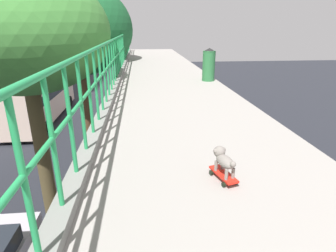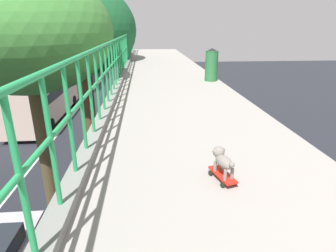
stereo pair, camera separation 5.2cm
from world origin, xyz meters
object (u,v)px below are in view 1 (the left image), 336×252
object	(u,v)px
city_bus	(41,97)
small_dog	(223,159)
litter_bin	(209,64)
toy_skateboard	(223,175)

from	to	relation	value
city_bus	small_dog	size ratio (longest dim) A/B	30.48
litter_bin	toy_skateboard	bearing A→B (deg)	-101.83
city_bus	litter_bin	size ratio (longest dim) A/B	11.74
small_dog	city_bus	bearing A→B (deg)	113.85
city_bus	small_dog	distance (m)	22.90
city_bus	toy_skateboard	world-z (taller)	toy_skateboard
toy_skateboard	litter_bin	world-z (taller)	litter_bin
small_dog	litter_bin	world-z (taller)	litter_bin
toy_skateboard	city_bus	bearing A→B (deg)	113.86
small_dog	litter_bin	xyz separation A→B (m)	(1.22, 5.78, 0.25)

